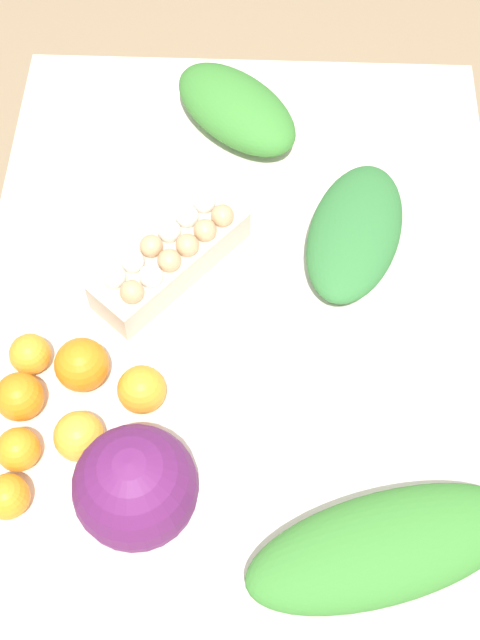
% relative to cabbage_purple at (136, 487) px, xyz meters
% --- Properties ---
extents(ground_plane, '(8.00, 8.00, 0.00)m').
position_rel_cabbage_purple_xyz_m(ground_plane, '(0.31, -0.13, -0.81)').
color(ground_plane, '#937A5B').
extents(dining_table, '(1.22, 0.87, 0.72)m').
position_rel_cabbage_purple_xyz_m(dining_table, '(0.31, -0.13, -0.19)').
color(dining_table, silver).
rests_on(dining_table, ground_plane).
extents(cabbage_purple, '(0.17, 0.17, 0.17)m').
position_rel_cabbage_purple_xyz_m(cabbage_purple, '(0.00, 0.00, 0.00)').
color(cabbage_purple, '#601E5B').
rests_on(cabbage_purple, dining_table).
extents(egg_carton, '(0.28, 0.26, 0.09)m').
position_rel_cabbage_purple_xyz_m(egg_carton, '(0.42, -0.01, -0.04)').
color(egg_carton, beige).
rests_on(egg_carton, dining_table).
extents(greens_bunch_scallion, '(0.29, 0.29, 0.09)m').
position_rel_cabbage_purple_xyz_m(greens_bunch_scallion, '(0.75, -0.11, -0.04)').
color(greens_bunch_scallion, '#3D8433').
rests_on(greens_bunch_scallion, dining_table).
extents(greens_bunch_kale, '(0.27, 0.42, 0.08)m').
position_rel_cabbage_purple_xyz_m(greens_bunch_kale, '(-0.06, -0.34, -0.05)').
color(greens_bunch_kale, '#3D8433').
rests_on(greens_bunch_kale, dining_table).
extents(greens_bunch_chard, '(0.32, 0.22, 0.07)m').
position_rel_cabbage_purple_xyz_m(greens_bunch_chard, '(0.48, -0.32, -0.05)').
color(greens_bunch_chard, '#337538').
rests_on(greens_bunch_chard, dining_table).
extents(orange_0, '(0.07, 0.07, 0.07)m').
position_rel_cabbage_purple_xyz_m(orange_0, '(0.17, 0.01, -0.05)').
color(orange_0, orange).
rests_on(orange_0, dining_table).
extents(orange_1, '(0.08, 0.08, 0.08)m').
position_rel_cabbage_purple_xyz_m(orange_1, '(0.21, 0.11, -0.04)').
color(orange_1, orange).
rests_on(orange_1, dining_table).
extents(orange_2, '(0.07, 0.07, 0.07)m').
position_rel_cabbage_purple_xyz_m(orange_2, '(0.09, 0.10, -0.05)').
color(orange_2, '#F9A833').
rests_on(orange_2, dining_table).
extents(orange_3, '(0.07, 0.07, 0.07)m').
position_rel_cabbage_purple_xyz_m(orange_3, '(-0.00, 0.19, -0.05)').
color(orange_3, orange).
rests_on(orange_3, dining_table).
extents(orange_4, '(0.07, 0.07, 0.07)m').
position_rel_cabbage_purple_xyz_m(orange_4, '(0.15, 0.19, -0.05)').
color(orange_4, orange).
rests_on(orange_4, dining_table).
extents(orange_5, '(0.06, 0.06, 0.06)m').
position_rel_cabbage_purple_xyz_m(orange_5, '(0.23, 0.19, -0.05)').
color(orange_5, orange).
rests_on(orange_5, dining_table).
extents(orange_6, '(0.06, 0.06, 0.06)m').
position_rel_cabbage_purple_xyz_m(orange_6, '(0.07, 0.18, -0.05)').
color(orange_6, orange).
rests_on(orange_6, dining_table).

